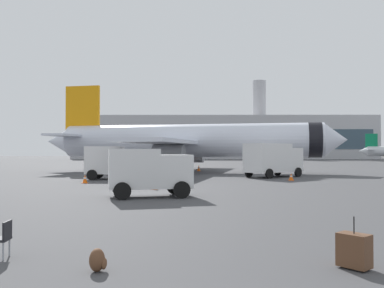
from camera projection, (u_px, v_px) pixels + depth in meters
name	position (u px, v px, depth m)	size (l,w,h in m)	color
airplane_at_gate	(188.00, 141.00, 48.38)	(35.57, 32.31, 10.50)	silver
service_truck	(114.00, 161.00, 36.53)	(4.82, 2.56, 2.90)	white
fuel_truck	(273.00, 159.00, 39.62)	(6.16, 5.66, 3.20)	white
cargo_van	(149.00, 170.00, 22.46)	(4.74, 3.16, 2.60)	white
safety_cone_near	(199.00, 168.00, 51.51)	(0.44, 0.44, 0.76)	#F2590C
safety_cone_mid	(154.00, 184.00, 26.92)	(0.44, 0.44, 0.73)	#F2590C
safety_cone_far	(85.00, 179.00, 32.16)	(0.44, 0.44, 0.67)	#F2590C
safety_cone_outer	(291.00, 177.00, 35.20)	(0.44, 0.44, 0.61)	#F2590C
rolling_suitcase	(354.00, 250.00, 8.77)	(0.72, 0.74, 1.10)	brown
traveller_backpack	(98.00, 260.00, 8.56)	(0.36, 0.40, 0.48)	brown
gate_chair	(1.00, 237.00, 9.63)	(0.51, 0.51, 0.86)	black
terminal_building	(223.00, 138.00, 136.03)	(94.43, 19.68, 25.51)	#B2B2B7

